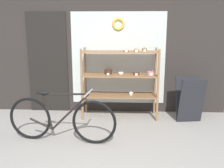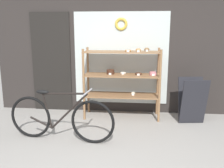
% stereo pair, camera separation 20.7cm
% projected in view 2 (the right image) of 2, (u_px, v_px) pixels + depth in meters
% --- Properties ---
extents(storefront_facade, '(4.95, 0.13, 3.07)m').
position_uv_depth(storefront_facade, '(110.00, 41.00, 5.18)').
color(storefront_facade, '#2D2826').
rests_on(storefront_facade, ground_plane).
extents(display_case, '(1.49, 0.49, 1.40)m').
position_uv_depth(display_case, '(123.00, 75.00, 4.93)').
color(display_case, '#8E6642').
rests_on(display_case, ground_plane).
extents(bicycle, '(1.75, 0.46, 0.83)m').
position_uv_depth(bicycle, '(60.00, 118.00, 3.96)').
color(bicycle, black).
rests_on(bicycle, ground_plane).
extents(sandwich_board, '(0.52, 0.44, 0.86)m').
position_uv_depth(sandwich_board, '(192.00, 101.00, 4.67)').
color(sandwich_board, '#232328').
rests_on(sandwich_board, ground_plane).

